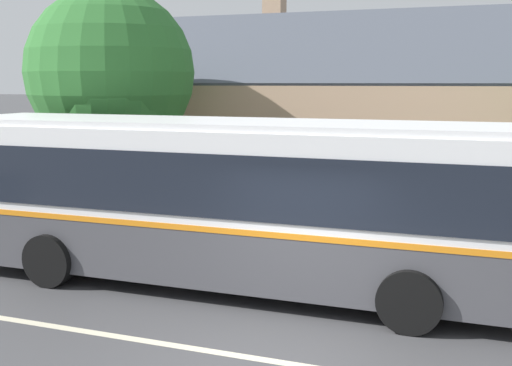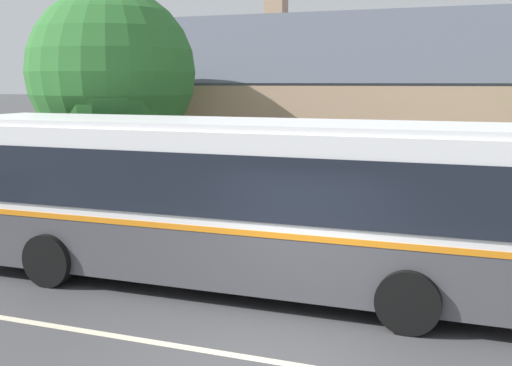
% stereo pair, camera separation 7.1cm
% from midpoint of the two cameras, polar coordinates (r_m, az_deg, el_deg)
% --- Properties ---
extents(ground_plane, '(300.00, 300.00, 0.00)m').
position_cam_midpoint_polar(ground_plane, '(9.12, 1.40, -15.55)').
color(ground_plane, '#424244').
extents(sidewalk_far, '(60.00, 3.00, 0.15)m').
position_cam_midpoint_polar(sidewalk_far, '(14.58, 9.29, -5.87)').
color(sidewalk_far, '#ADAAA3').
rests_on(sidewalk_far, ground).
extents(lane_divider_stripe, '(60.00, 0.16, 0.01)m').
position_cam_midpoint_polar(lane_divider_stripe, '(9.11, 1.40, -15.52)').
color(lane_divider_stripe, beige).
rests_on(lane_divider_stripe, ground).
extents(community_building, '(27.21, 9.87, 7.17)m').
position_cam_midpoint_polar(community_building, '(21.78, 19.51, 3.74)').
color(community_building, tan).
rests_on(community_building, ground).
extents(transit_bus, '(11.36, 2.83, 3.09)m').
position_cam_midpoint_polar(transit_bus, '(11.86, -2.32, -1.32)').
color(transit_bus, '#47474C').
rests_on(transit_bus, ground).
extents(bench_by_building, '(1.79, 0.51, 0.94)m').
position_cam_midpoint_polar(bench_by_building, '(17.97, -18.05, -1.75)').
color(bench_by_building, brown).
rests_on(bench_by_building, sidewalk_far).
extents(bench_down_street, '(1.56, 0.51, 0.94)m').
position_cam_midpoint_polar(bench_down_street, '(15.14, -3.82, -3.32)').
color(bench_down_street, brown).
rests_on(bench_down_street, sidewalk_far).
extents(street_tree_secondary, '(4.35, 4.35, 6.20)m').
position_cam_midpoint_polar(street_tree_secondary, '(17.12, -12.58, 9.00)').
color(street_tree_secondary, '#4C3828').
rests_on(street_tree_secondary, ground).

